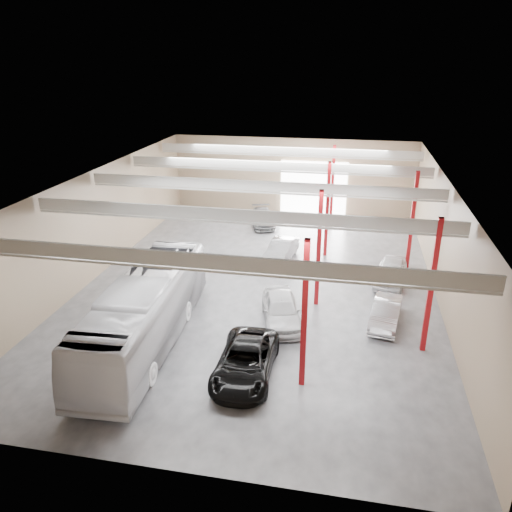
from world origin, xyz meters
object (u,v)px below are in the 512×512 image
(car_row_a, at_px, (281,309))
(car_row_b, at_px, (281,250))
(car_right_near, at_px, (386,313))
(car_right_far, at_px, (391,272))
(black_sedan, at_px, (246,361))
(car_row_c, at_px, (263,218))
(coach_bus, at_px, (146,311))

(car_row_a, distance_m, car_row_b, 9.28)
(car_right_near, xyz_separation_m, car_right_far, (0.56, 5.60, 0.09))
(car_right_far, bearing_deg, black_sedan, -111.20)
(car_row_c, bearing_deg, coach_bus, -112.23)
(car_row_b, xyz_separation_m, car_right_far, (7.58, -2.61, 0.04))
(car_row_a, bearing_deg, coach_bus, -166.93)
(coach_bus, relative_size, car_row_c, 2.83)
(car_row_c, xyz_separation_m, car_right_near, (9.74, -15.71, 0.01))
(coach_bus, relative_size, black_sedan, 2.36)
(black_sedan, distance_m, car_row_c, 22.11)
(car_row_a, bearing_deg, car_right_far, 32.36)
(car_row_b, xyz_separation_m, car_row_c, (-2.72, 7.50, -0.06))
(car_right_near, bearing_deg, coach_bus, -151.43)
(black_sedan, height_order, car_right_far, car_right_far)
(car_row_a, xyz_separation_m, car_right_far, (6.24, 6.57, -0.06))
(car_row_c, relative_size, car_right_far, 1.02)
(black_sedan, xyz_separation_m, car_right_near, (6.57, 6.17, -0.09))
(car_row_b, bearing_deg, car_row_a, -73.09)
(car_row_a, xyz_separation_m, car_right_near, (5.68, 0.97, -0.15))
(car_row_c, distance_m, car_right_near, 18.48)
(car_row_a, height_order, car_row_b, car_row_a)
(black_sedan, relative_size, car_right_near, 1.34)
(coach_bus, bearing_deg, car_row_b, 64.90)
(coach_bus, distance_m, black_sedan, 5.97)
(black_sedan, bearing_deg, car_right_far, 57.80)
(car_row_a, relative_size, car_right_near, 1.18)
(car_right_far, bearing_deg, car_row_b, 171.03)
(coach_bus, relative_size, car_row_a, 2.67)
(black_sedan, height_order, car_row_b, black_sedan)
(coach_bus, bearing_deg, car_row_c, 80.33)
(car_right_far, bearing_deg, car_row_c, 145.55)
(black_sedan, relative_size, car_row_a, 1.13)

